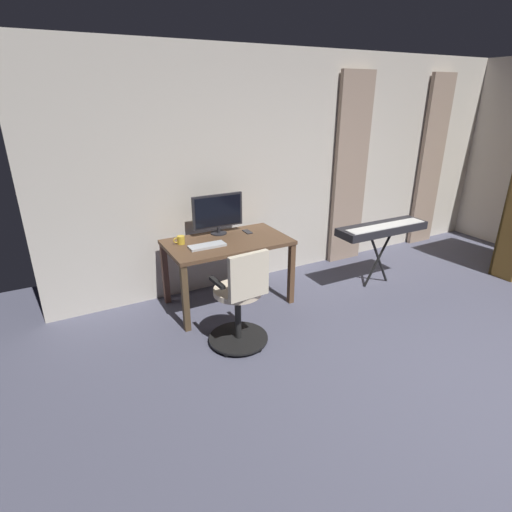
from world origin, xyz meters
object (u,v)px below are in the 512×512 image
Objects in this scene: mug_coffee at (181,240)px; piano_keyboard at (382,230)px; desk at (228,249)px; cell_phone_face_up at (247,232)px; office_chair at (241,301)px; computer_monitor at (218,212)px; computer_keyboard at (207,246)px.

mug_coffee is 0.10× the size of piano_keyboard.
desk is 9.00× the size of cell_phone_face_up.
cell_phone_face_up is (-0.56, -0.96, 0.29)m from office_chair.
office_chair is 6.71× the size of cell_phone_face_up.
computer_monitor reaches higher than mug_coffee.
office_chair is 2.10m from piano_keyboard.
computer_monitor is at bearing 72.94° from office_chair.
mug_coffee is (0.48, 0.12, -0.20)m from computer_monitor.
mug_coffee is at bearing 14.57° from computer_monitor.
desk is 1.85m from piano_keyboard.
computer_keyboard is 0.62m from cell_phone_face_up.
computer_monitor reaches higher than desk.
cell_phone_face_up is 0.79m from mug_coffee.
mug_coffee is (0.21, -0.21, 0.03)m from computer_keyboard.
computer_keyboard is 0.33× the size of piano_keyboard.
cell_phone_face_up is (-0.32, -0.14, 0.10)m from desk.
office_chair is at bearing 76.49° from computer_monitor.
computer_keyboard is (0.27, 0.33, -0.23)m from computer_monitor.
piano_keyboard reaches higher than computer_keyboard.
computer_keyboard is (0.02, -0.73, 0.29)m from office_chair.
computer_monitor is at bearing -165.43° from mug_coffee.
computer_monitor is at bearing -20.18° from piano_keyboard.
cell_phone_face_up is 1.19× the size of mug_coffee.
cell_phone_face_up is at bearing 160.24° from computer_monitor.
computer_keyboard is at bearing 134.82° from mug_coffee.
computer_monitor is 0.50× the size of piano_keyboard.
computer_keyboard is 2.09m from piano_keyboard.
desk is at bearing 164.55° from mug_coffee.
computer_keyboard is at bearing 22.80° from cell_phone_face_up.
computer_keyboard is at bearing 17.10° from desk.
mug_coffee reaches higher than desk.
computer_monitor reaches higher than office_chair.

